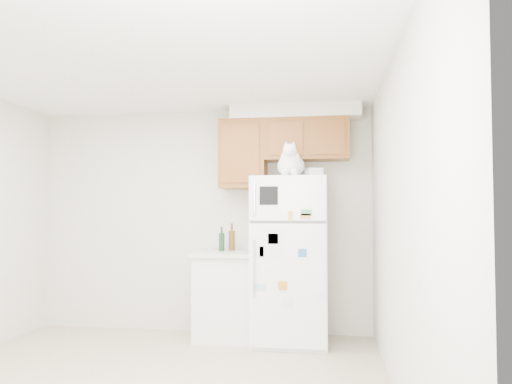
% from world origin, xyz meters
% --- Properties ---
extents(room_shell, '(3.84, 4.04, 2.52)m').
position_xyz_m(room_shell, '(0.12, 0.24, 1.67)').
color(room_shell, beige).
rests_on(room_shell, ground_plane).
extents(refrigerator, '(0.76, 0.78, 1.70)m').
position_xyz_m(refrigerator, '(1.03, 1.61, 0.85)').
color(refrigerator, white).
rests_on(refrigerator, ground_plane).
extents(base_counter, '(0.64, 0.64, 0.92)m').
position_xyz_m(base_counter, '(0.34, 1.68, 0.46)').
color(base_counter, white).
rests_on(base_counter, ground_plane).
extents(cat, '(0.34, 0.50, 0.35)m').
position_xyz_m(cat, '(1.05, 1.48, 1.83)').
color(cat, white).
rests_on(cat, refrigerator).
extents(storage_box_back, '(0.21, 0.18, 0.10)m').
position_xyz_m(storage_box_back, '(1.23, 1.72, 1.75)').
color(storage_box_back, white).
rests_on(storage_box_back, refrigerator).
extents(storage_box_front, '(0.18, 0.15, 0.09)m').
position_xyz_m(storage_box_front, '(1.29, 1.56, 1.74)').
color(storage_box_front, white).
rests_on(storage_box_front, refrigerator).
extents(bottle_green, '(0.06, 0.06, 0.26)m').
position_xyz_m(bottle_green, '(0.27, 1.77, 1.05)').
color(bottle_green, '#19381E').
rests_on(bottle_green, base_counter).
extents(bottle_amber, '(0.07, 0.07, 0.30)m').
position_xyz_m(bottle_amber, '(0.37, 1.82, 1.07)').
color(bottle_amber, '#593814').
rests_on(bottle_amber, base_counter).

